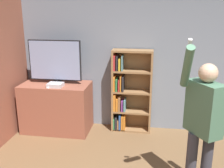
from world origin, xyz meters
TOP-DOWN VIEW (x-y plane):
  - wall_back at (0.01, 2.89)m, footprint 7.06×0.09m
  - tv_ledge at (-1.82, 2.50)m, footprint 1.25×0.68m
  - television at (-1.82, 2.54)m, footprint 0.97×0.22m
  - game_console at (-1.75, 2.32)m, footprint 0.26×0.21m
  - remote_loose at (-1.82, 2.25)m, footprint 0.09×0.14m
  - bookshelf at (-0.50, 2.71)m, footprint 0.73×0.28m
  - person at (0.54, 1.02)m, footprint 0.58×0.56m

SIDE VIEW (x-z plane):
  - tv_ledge at x=-1.82m, z-range 0.00..0.91m
  - bookshelf at x=-0.50m, z-range -0.03..1.51m
  - remote_loose at x=-1.82m, z-range 0.91..0.94m
  - game_console at x=-1.75m, z-range 0.91..0.98m
  - person at x=0.54m, z-range 0.03..2.00m
  - television at x=-1.82m, z-range 0.92..1.72m
  - wall_back at x=0.01m, z-range 0.00..2.70m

